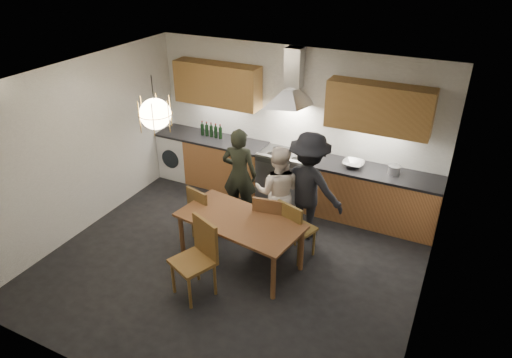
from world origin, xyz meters
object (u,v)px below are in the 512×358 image
at_px(chair_front, 199,253).
at_px(dining_table, 240,225).
at_px(wine_bottles, 211,130).
at_px(chair_back_left, 203,210).
at_px(person_left, 239,174).
at_px(person_right, 308,186).
at_px(mixing_bowl, 353,164).
at_px(stock_pot, 394,170).
at_px(person_mid, 278,192).

bearing_deg(chair_front, dining_table, 98.12).
xyz_separation_m(chair_front, wine_bottles, (-1.40, 2.67, 0.43)).
xyz_separation_m(chair_back_left, person_left, (0.19, 0.81, 0.26)).
xyz_separation_m(chair_back_left, person_right, (1.34, 0.81, 0.33)).
distance_m(person_right, mixing_bowl, 0.93).
bearing_deg(wine_bottles, person_left, -40.00).
bearing_deg(chair_back_left, stock_pot, -130.44).
height_order(chair_front, stock_pot, chair_front).
bearing_deg(chair_front, stock_pot, 78.13).
height_order(person_right, mixing_bowl, person_right).
height_order(dining_table, wine_bottles, wine_bottles).
bearing_deg(chair_back_left, person_right, -133.86).
height_order(chair_back_left, stock_pot, stock_pot).
relative_size(dining_table, person_left, 1.18).
bearing_deg(person_left, person_mid, 157.39).
xyz_separation_m(person_left, stock_pot, (2.22, 0.83, 0.20)).
relative_size(person_mid, wine_bottles, 3.33).
xyz_separation_m(chair_back_left, mixing_bowl, (1.78, 1.63, 0.43)).
relative_size(person_right, mixing_bowl, 5.01).
relative_size(stock_pot, wine_bottles, 0.43).
bearing_deg(person_mid, chair_back_left, 19.36).
bearing_deg(mixing_bowl, stock_pot, 2.07).
bearing_deg(dining_table, stock_pot, 58.16).
xyz_separation_m(chair_front, mixing_bowl, (1.21, 2.62, 0.34)).
relative_size(chair_back_left, person_mid, 0.61).
xyz_separation_m(person_mid, stock_pot, (1.47, 1.01, 0.24)).
distance_m(chair_front, person_right, 1.98).
xyz_separation_m(person_right, mixing_bowl, (0.44, 0.82, 0.10)).
xyz_separation_m(person_mid, person_right, (0.41, 0.17, 0.11)).
bearing_deg(dining_table, wine_bottles, 138.46).
height_order(person_right, wine_bottles, person_right).
distance_m(chair_front, wine_bottles, 3.04).
relative_size(chair_front, person_right, 0.62).
height_order(chair_front, person_left, person_left).
relative_size(dining_table, person_mid, 1.24).
distance_m(chair_front, stock_pot, 3.24).
relative_size(person_right, stock_pot, 8.94).
height_order(chair_back_left, person_right, person_right).
distance_m(chair_back_left, person_mid, 1.15).
relative_size(dining_table, person_right, 1.08).
bearing_deg(person_left, wine_bottles, -49.25).
bearing_deg(chair_front, person_left, 124.73).
relative_size(dining_table, chair_back_left, 2.03).
xyz_separation_m(dining_table, mixing_bowl, (1.02, 1.88, 0.31)).
height_order(person_left, stock_pot, person_left).
relative_size(person_mid, person_right, 0.87).
distance_m(person_mid, mixing_bowl, 1.32).
relative_size(person_left, mixing_bowl, 4.59).
height_order(dining_table, person_left, person_left).
bearing_deg(wine_bottles, chair_front, -62.30).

